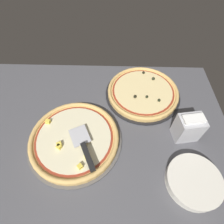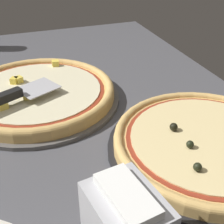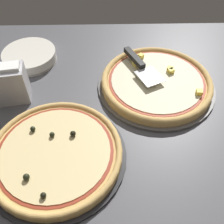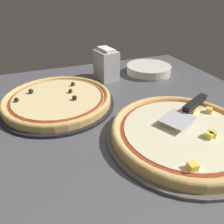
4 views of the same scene
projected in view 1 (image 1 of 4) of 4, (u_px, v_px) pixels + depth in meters
ground_plane at (92, 135)px, 83.99cm from camera, size 132.37×97.87×3.60cm
pizza_pan_front at (75, 140)px, 79.63cm from camera, size 42.49×42.49×1.00cm
pizza_front at (74, 138)px, 77.92cm from camera, size 39.94×39.94×3.99cm
pizza_pan_back at (142, 94)px, 96.49cm from camera, size 40.69×40.69×1.00cm
pizza_back at (143, 91)px, 94.83cm from camera, size 38.24×38.24×4.16cm
serving_spatula at (86, 151)px, 70.80cm from camera, size 13.88×21.69×2.00cm
plate_stack at (194, 181)px, 67.49cm from camera, size 21.18×21.18×4.20cm
napkin_holder at (188, 128)px, 76.20cm from camera, size 11.65×9.53×14.19cm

